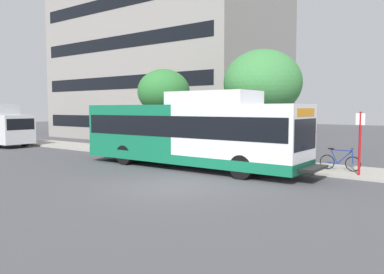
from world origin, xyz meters
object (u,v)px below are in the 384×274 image
at_px(bus_stop_sign_pole, 360,139).
at_px(bicycle_parked, 340,161).
at_px(street_tree_mid_block, 164,92).
at_px(transit_bus, 189,133).
at_px(street_tree_near_stop, 263,83).

distance_m(bus_stop_sign_pole, bicycle_parked, 1.66).
xyz_separation_m(bus_stop_sign_pole, bicycle_parked, (0.79, 0.97, -1.09)).
distance_m(bus_stop_sign_pole, street_tree_mid_block, 12.87).
bearing_deg(street_tree_mid_block, transit_bus, -128.53).
bearing_deg(street_tree_near_stop, bus_stop_sign_pole, -110.59).
distance_m(transit_bus, street_tree_mid_block, 6.98).
distance_m(street_tree_near_stop, street_tree_mid_block, 7.09).
bearing_deg(bus_stop_sign_pole, street_tree_mid_block, 79.87).
height_order(transit_bus, bicycle_parked, transit_bus).
relative_size(transit_bus, bicycle_parked, 6.96).
relative_size(street_tree_near_stop, street_tree_mid_block, 1.11).
height_order(bus_stop_sign_pole, street_tree_near_stop, street_tree_near_stop).
xyz_separation_m(street_tree_near_stop, street_tree_mid_block, (0.21, 7.09, -0.27)).
relative_size(bus_stop_sign_pole, street_tree_mid_block, 0.49).
bearing_deg(bus_stop_sign_pole, transit_bus, 104.51).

